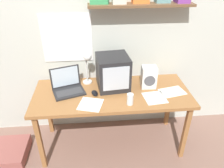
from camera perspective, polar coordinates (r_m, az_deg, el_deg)
name	(u,v)px	position (r m, az deg, el deg)	size (l,w,h in m)	color
ground_plane	(112,142)	(2.72, 0.00, -14.96)	(12.00, 12.00, 0.00)	#866255
back_wall	(109,24)	(2.40, -0.77, 15.29)	(5.60, 0.24, 2.60)	beige
corner_desk	(112,97)	(2.30, 0.00, -3.50)	(1.62, 0.67, 0.72)	#9B6437
crt_monitor	(113,72)	(2.28, 0.22, 3.17)	(0.35, 0.37, 0.35)	#232326
laptop	(67,85)	(2.31, -11.58, -0.33)	(0.37, 0.33, 0.24)	#232326
desk_lamp	(87,63)	(2.30, -6.44, 5.55)	(0.11, 0.14, 0.37)	silver
juice_glass	(130,100)	(2.07, 4.75, -4.10)	(0.06, 0.06, 0.11)	white
space_heater	(149,77)	(2.34, 9.56, 1.82)	(0.16, 0.14, 0.24)	silver
computer_mouse	(95,93)	(2.23, -4.54, -2.37)	(0.09, 0.12, 0.03)	black
printed_handout	(155,98)	(2.22, 11.08, -3.54)	(0.23, 0.24, 0.00)	white
loose_paper_near_laptop	(91,104)	(2.10, -5.62, -5.31)	(0.27, 0.26, 0.00)	white
loose_paper_near_monitor	(172,92)	(2.36, 15.48, -1.95)	(0.28, 0.22, 0.00)	white
floor_cushion	(8,152)	(2.79, -25.55, -15.81)	(0.42, 0.42, 0.12)	#99534C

